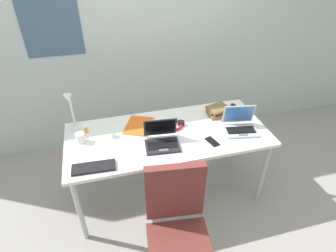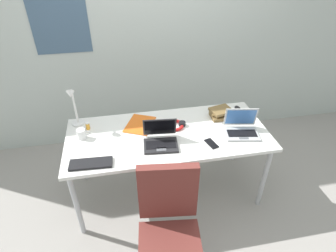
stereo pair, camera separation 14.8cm
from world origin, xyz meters
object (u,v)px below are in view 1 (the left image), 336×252
(external_keyboard, at_px, (94,167))
(coffee_mug, at_px, (81,138))
(computer_mouse, at_px, (234,106))
(paper_folder_front_left, at_px, (139,126))
(cell_phone, at_px, (212,142))
(pill_bottle, at_px, (86,129))
(laptop_by_keyboard, at_px, (162,140))
(laptop_mid_desk, at_px, (240,126))
(office_chair, at_px, (178,241))
(headphones, at_px, (173,125))
(desk_lamp, at_px, (72,111))
(book_stack, at_px, (218,111))

(external_keyboard, relative_size, coffee_mug, 2.92)
(computer_mouse, relative_size, paper_folder_front_left, 0.31)
(external_keyboard, distance_m, cell_phone, 1.00)
(pill_bottle, xyz_separation_m, paper_folder_front_left, (0.47, -0.02, -0.04))
(laptop_by_keyboard, bearing_deg, paper_folder_front_left, 114.18)
(laptop_by_keyboard, height_order, external_keyboard, laptop_by_keyboard)
(laptop_mid_desk, distance_m, laptop_by_keyboard, 0.74)
(external_keyboard, height_order, computer_mouse, computer_mouse)
(coffee_mug, bearing_deg, laptop_mid_desk, -7.68)
(pill_bottle, bearing_deg, paper_folder_front_left, -2.44)
(external_keyboard, height_order, office_chair, office_chair)
(office_chair, bearing_deg, paper_folder_front_left, 94.71)
(laptop_mid_desk, xyz_separation_m, office_chair, (-0.79, -0.72, -0.39))
(laptop_by_keyboard, relative_size, external_keyboard, 0.93)
(paper_folder_front_left, bearing_deg, pill_bottle, 177.56)
(laptop_by_keyboard, distance_m, computer_mouse, 0.94)
(paper_folder_front_left, bearing_deg, laptop_mid_desk, -18.67)
(office_chair, bearing_deg, headphones, 76.34)
(computer_mouse, height_order, coffee_mug, coffee_mug)
(cell_phone, distance_m, pill_bottle, 1.12)
(pill_bottle, bearing_deg, computer_mouse, 2.31)
(laptop_mid_desk, distance_m, pill_bottle, 1.39)
(pill_bottle, distance_m, coffee_mug, 0.14)
(pill_bottle, bearing_deg, headphones, -7.81)
(laptop_mid_desk, distance_m, headphones, 0.61)
(desk_lamp, distance_m, computer_mouse, 1.58)
(computer_mouse, relative_size, coffee_mug, 0.85)
(paper_folder_front_left, distance_m, coffee_mug, 0.53)
(laptop_mid_desk, xyz_separation_m, headphones, (-0.57, 0.21, -0.03))
(computer_mouse, bearing_deg, pill_bottle, -173.69)
(book_stack, distance_m, coffee_mug, 1.30)
(laptop_by_keyboard, xyz_separation_m, pill_bottle, (-0.61, 0.34, -0.00))
(computer_mouse, distance_m, headphones, 0.71)
(paper_folder_front_left, distance_m, office_chair, 1.08)
(computer_mouse, bearing_deg, book_stack, -153.90)
(computer_mouse, xyz_separation_m, office_chair, (-0.92, -1.10, -0.36))
(laptop_mid_desk, bearing_deg, cell_phone, -161.19)
(paper_folder_front_left, xyz_separation_m, coffee_mug, (-0.52, -0.11, 0.04))
(computer_mouse, distance_m, office_chair, 1.47)
(headphones, xyz_separation_m, office_chair, (-0.23, -0.93, -0.36))
(computer_mouse, xyz_separation_m, pill_bottle, (-1.47, -0.06, 0.02))
(laptop_mid_desk, xyz_separation_m, pill_bottle, (-1.35, 0.32, -0.00))
(pill_bottle, distance_m, paper_folder_front_left, 0.47)
(desk_lamp, bearing_deg, laptop_by_keyboard, -30.07)
(pill_bottle, bearing_deg, office_chair, -61.80)
(laptop_mid_desk, xyz_separation_m, external_keyboard, (-1.31, -0.18, -0.03))
(external_keyboard, relative_size, computer_mouse, 3.44)
(desk_lamp, relative_size, office_chair, 0.41)
(laptop_by_keyboard, height_order, cell_phone, laptop_by_keyboard)
(cell_phone, xyz_separation_m, paper_folder_front_left, (-0.57, 0.40, -0.00))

